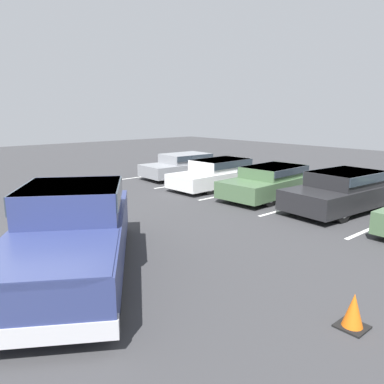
% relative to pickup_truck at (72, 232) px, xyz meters
% --- Properties ---
extents(ground_plane, '(60.00, 60.00, 0.00)m').
position_rel_pickup_truck_xyz_m(ground_plane, '(-1.09, -0.48, -0.87)').
color(ground_plane, '#38383A').
extents(stall_stripe_a, '(0.12, 5.08, 0.01)m').
position_rel_pickup_truck_xyz_m(stall_stripe_a, '(-8.80, 8.66, -0.87)').
color(stall_stripe_a, white).
rests_on(stall_stripe_a, ground_plane).
extents(stall_stripe_b, '(0.12, 5.08, 0.01)m').
position_rel_pickup_truck_xyz_m(stall_stripe_b, '(-5.96, 8.66, -0.87)').
color(stall_stripe_b, white).
rests_on(stall_stripe_b, ground_plane).
extents(stall_stripe_c, '(0.12, 5.08, 0.01)m').
position_rel_pickup_truck_xyz_m(stall_stripe_c, '(-3.13, 8.66, -0.87)').
color(stall_stripe_c, white).
rests_on(stall_stripe_c, ground_plane).
extents(stall_stripe_d, '(0.12, 5.08, 0.01)m').
position_rel_pickup_truck_xyz_m(stall_stripe_d, '(-0.30, 8.66, -0.87)').
color(stall_stripe_d, white).
rests_on(stall_stripe_d, ground_plane).
extents(pickup_truck, '(5.77, 4.68, 1.76)m').
position_rel_pickup_truck_xyz_m(pickup_truck, '(0.00, 0.00, 0.00)').
color(pickup_truck, navy).
rests_on(pickup_truck, ground_plane).
extents(parked_sedan_a, '(1.93, 4.33, 1.17)m').
position_rel_pickup_truck_xyz_m(parked_sedan_a, '(-7.28, 8.87, -0.24)').
color(parked_sedan_a, gray).
rests_on(parked_sedan_a, ground_plane).
extents(parked_sedan_b, '(1.88, 4.68, 1.20)m').
position_rel_pickup_truck_xyz_m(parked_sedan_b, '(-4.42, 8.45, -0.23)').
color(parked_sedan_b, silver).
rests_on(parked_sedan_b, ground_plane).
extents(parked_sedan_c, '(2.06, 4.62, 1.18)m').
position_rel_pickup_truck_xyz_m(parked_sedan_c, '(-1.75, 8.63, -0.23)').
color(parked_sedan_c, '#4C6B47').
rests_on(parked_sedan_c, ground_plane).
extents(parked_sedan_d, '(2.16, 4.58, 1.29)m').
position_rel_pickup_truck_xyz_m(parked_sedan_d, '(1.00, 8.81, -0.18)').
color(parked_sedan_d, '#232326').
rests_on(parked_sedan_d, ground_plane).
extents(traffic_cone, '(0.43, 0.43, 0.55)m').
position_rel_pickup_truck_xyz_m(traffic_cone, '(4.57, 2.38, -0.62)').
color(traffic_cone, black).
rests_on(traffic_cone, ground_plane).
extents(wheel_stop_curb, '(1.80, 0.20, 0.14)m').
position_rel_pickup_truck_xyz_m(wheel_stop_curb, '(-5.22, 11.72, -0.80)').
color(wheel_stop_curb, '#B7B2A8').
rests_on(wheel_stop_curb, ground_plane).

